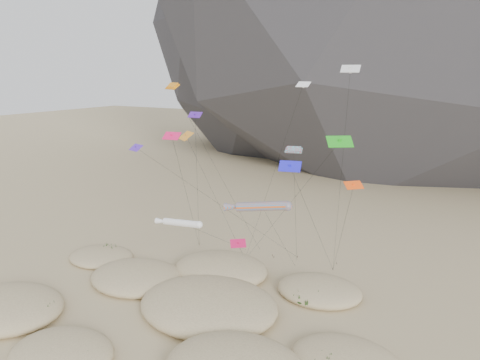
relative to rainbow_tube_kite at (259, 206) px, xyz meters
The scene contains 9 objects.
ground 16.87m from the rainbow_tube_kite, 119.90° to the right, with size 500.00×500.00×0.00m, color #CCB789.
dunes 15.15m from the rainbow_tube_kite, 132.55° to the right, with size 49.89×34.68×3.86m.
dune_grass 14.82m from the rainbow_tube_kite, 124.12° to the right, with size 41.73×27.20×1.46m.
kite_stakes 18.10m from the rainbow_tube_kite, 107.84° to the left, with size 22.18×5.15×0.30m.
rainbow_tube_kite is the anchor object (origin of this frame).
white_tube_kite 10.95m from the rainbow_tube_kite, 169.44° to the right, with size 7.17×16.03×9.48m.
orange_parafoil 19.67m from the rainbow_tube_kite, 168.42° to the left, with size 8.39×12.91×26.01m.
multi_parafoil 7.59m from the rainbow_tube_kite, 21.92° to the left, with size 5.29×13.07×19.18m.
delta_kites 6.91m from the rainbow_tube_kite, 136.09° to the left, with size 29.79×17.85×28.09m.
Camera 1 is at (29.84, -36.86, 27.44)m, focal length 35.00 mm.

